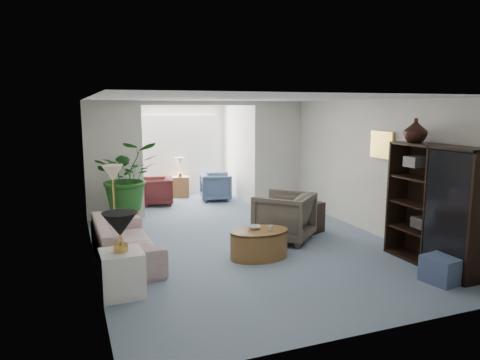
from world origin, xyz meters
name	(u,v)px	position (x,y,z in m)	size (l,w,h in m)	color
floor	(253,250)	(0.00, 0.00, 0.00)	(6.00, 6.00, 0.00)	#7A90A2
sunroom_floor	(190,202)	(0.00, 4.10, 0.00)	(2.60, 2.60, 0.00)	#7A90A2
back_pier_left	(114,161)	(-1.90, 3.00, 1.25)	(1.20, 0.12, 2.50)	white
back_pier_right	(278,154)	(1.90, 3.00, 1.25)	(1.20, 0.12, 2.50)	white
back_header	(201,103)	(0.00, 3.00, 2.45)	(2.60, 0.12, 0.10)	white
window_pane	(179,143)	(0.00, 5.18, 1.40)	(2.20, 0.02, 1.50)	white
window_blinds	(179,143)	(0.00, 5.15, 1.40)	(2.20, 0.02, 1.50)	white
framed_picture	(383,145)	(2.46, -0.10, 1.70)	(0.04, 0.50, 0.40)	#C2B69B
sofa	(125,240)	(-2.04, 0.29, 0.32)	(2.18, 0.85, 0.64)	beige
end_table	(122,273)	(-2.24, -1.06, 0.29)	(0.52, 0.52, 0.58)	white
table_lamp	(120,224)	(-2.24, -1.06, 0.93)	(0.44, 0.44, 0.30)	black
floor_lamp	(113,173)	(-2.10, 1.19, 1.25)	(0.36, 0.36, 0.28)	#F7ECC4
coffee_table	(259,244)	(-0.05, -0.37, 0.23)	(0.95, 0.95, 0.45)	brown
coffee_bowl	(254,227)	(-0.10, -0.27, 0.48)	(0.21, 0.21, 0.05)	beige
coffee_cup	(271,228)	(0.10, -0.47, 0.49)	(0.09, 0.09, 0.09)	beige
wingback_chair	(284,217)	(0.74, 0.34, 0.43)	(0.92, 0.95, 0.86)	#615A4C
side_table_dark	(310,217)	(1.44, 0.64, 0.29)	(0.48, 0.38, 0.57)	black
entertainment_cabinet	(435,207)	(2.23, -1.64, 0.91)	(0.44, 1.64, 1.83)	black
cabinet_urn	(415,130)	(2.23, -1.14, 2.01)	(0.35, 0.35, 0.37)	black
ottoman	(443,269)	(1.89, -2.19, 0.18)	(0.45, 0.45, 0.36)	slate
plant_pot	(129,218)	(-1.72, 2.34, 0.16)	(0.40, 0.40, 0.32)	#A65F30
house_plant	(127,176)	(-1.72, 2.34, 1.02)	(1.25, 1.09, 1.39)	#235B1F
sunroom_chair_blue	(216,187)	(0.69, 4.10, 0.35)	(0.74, 0.76, 0.69)	slate
sunroom_chair_maroon	(157,191)	(-0.81, 4.10, 0.34)	(0.72, 0.74, 0.67)	maroon
sunroom_table	(180,187)	(-0.06, 4.85, 0.27)	(0.45, 0.35, 0.54)	brown
shelf_clutter	(439,196)	(2.18, -1.75, 1.09)	(0.30, 1.12, 1.06)	#2B2825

